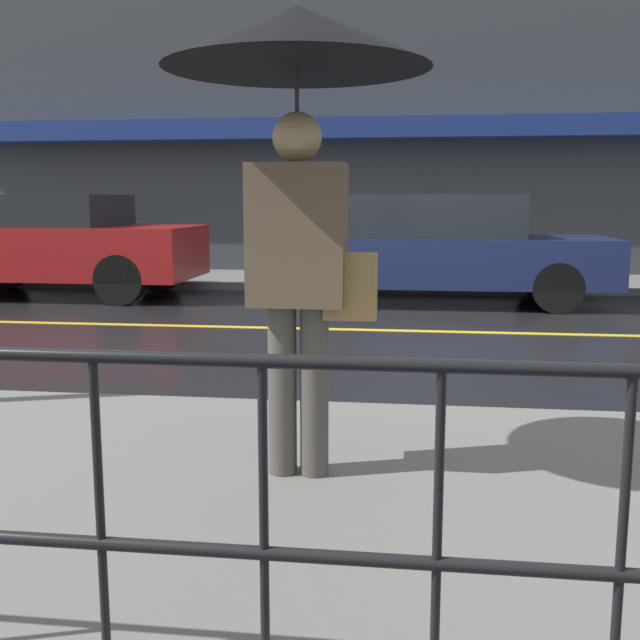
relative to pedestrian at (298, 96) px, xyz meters
The scene contains 9 objects.
ground_plane 4.98m from the pedestrian, 85.30° to the left, with size 80.00×80.00×0.00m, color black.
sidewalk_near 1.85m from the pedestrian, 37.95° to the right, with size 28.00×3.14×0.11m.
sidewalk_far 9.20m from the pedestrian, 87.59° to the left, with size 28.00×2.14×0.11m.
lane_marking 4.98m from the pedestrian, 85.30° to the left, with size 25.20×0.12×0.01m.
building_storefront 10.25m from the pedestrian, 87.87° to the left, with size 28.00×0.85×5.29m.
railing_foreground 2.02m from the pedestrian, 76.81° to the right, with size 12.00×0.04×0.92m.
pedestrian is the anchor object (origin of this frame).
car_red 8.41m from the pedestrian, 123.99° to the left, with size 4.03×1.77×1.46m.
car_navy 7.06m from the pedestrian, 82.60° to the left, with size 4.28×1.74×1.46m.
Camera 1 is at (0.15, -7.96, 1.40)m, focal length 42.00 mm.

